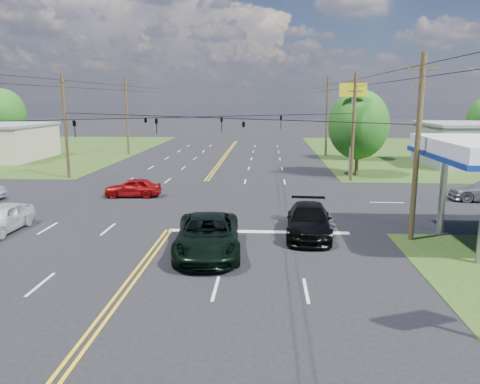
# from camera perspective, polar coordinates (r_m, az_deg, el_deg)

# --- Properties ---
(ground) EXTENTS (280.00, 280.00, 0.00)m
(ground) POSITION_cam_1_polar(r_m,az_deg,el_deg) (34.23, -5.88, -1.01)
(ground) COLOR black
(ground) RESTS_ON ground
(stop_bar) EXTENTS (10.00, 0.50, 0.02)m
(stop_bar) POSITION_cam_1_polar(r_m,az_deg,el_deg) (26.04, 2.24, -4.90)
(stop_bar) COLOR silver
(stop_bar) RESTS_ON ground
(pole_se) EXTENTS (1.60, 0.28, 9.50)m
(pole_se) POSITION_cam_1_polar(r_m,az_deg,el_deg) (25.27, 20.81, 5.24)
(pole_se) COLOR #42341C
(pole_se) RESTS_ON ground
(pole_nw) EXTENTS (1.60, 0.28, 9.50)m
(pole_nw) POSITION_cam_1_polar(r_m,az_deg,el_deg) (45.94, -20.51, 7.66)
(pole_nw) COLOR #42341C
(pole_nw) RESTS_ON ground
(pole_ne) EXTENTS (1.60, 0.28, 9.50)m
(pole_ne) POSITION_cam_1_polar(r_m,az_deg,el_deg) (42.74, 13.66, 7.84)
(pole_ne) COLOR #42341C
(pole_ne) RESTS_ON ground
(pole_left_far) EXTENTS (1.60, 0.28, 10.00)m
(pole_left_far) POSITION_cam_1_polar(r_m,az_deg,el_deg) (63.77, -13.63, 9.11)
(pole_left_far) COLOR #42341C
(pole_left_far) RESTS_ON ground
(pole_right_far) EXTENTS (1.60, 0.28, 10.00)m
(pole_right_far) POSITION_cam_1_polar(r_m,az_deg,el_deg) (61.51, 10.55, 9.16)
(pole_right_far) COLOR #42341C
(pole_right_far) RESTS_ON ground
(span_wire_signals) EXTENTS (26.00, 18.00, 1.13)m
(span_wire_signals) POSITION_cam_1_polar(r_m,az_deg,el_deg) (33.48, -6.09, 9.07)
(span_wire_signals) COLOR black
(span_wire_signals) RESTS_ON ground
(power_lines) EXTENTS (26.04, 100.00, 0.64)m
(power_lines) POSITION_cam_1_polar(r_m,az_deg,el_deg) (31.51, -6.80, 13.66)
(power_lines) COLOR black
(power_lines) RESTS_ON ground
(tree_right_a) EXTENTS (5.70, 5.70, 8.18)m
(tree_right_a) POSITION_cam_1_polar(r_m,az_deg,el_deg) (45.87, 14.24, 7.97)
(tree_right_a) COLOR #42341C
(tree_right_a) RESTS_ON ground
(tree_right_b) EXTENTS (4.94, 4.94, 7.09)m
(tree_right_b) POSITION_cam_1_polar(r_m,az_deg,el_deg) (58.14, 14.46, 7.95)
(tree_right_b) COLOR #42341C
(tree_right_b) RESTS_ON ground
(tree_far_l) EXTENTS (6.08, 6.08, 8.72)m
(tree_far_l) POSITION_cam_1_polar(r_m,az_deg,el_deg) (75.05, -26.89, 8.52)
(tree_far_l) COLOR #42341C
(tree_far_l) RESTS_ON ground
(pickup_dkgreen) EXTENTS (3.55, 6.71, 1.80)m
(pickup_dkgreen) POSITION_cam_1_polar(r_m,az_deg,el_deg) (22.33, -3.97, -5.29)
(pickup_dkgreen) COLOR black
(pickup_dkgreen) RESTS_ON ground
(suv_black) EXTENTS (2.70, 5.87, 1.66)m
(suv_black) POSITION_cam_1_polar(r_m,az_deg,el_deg) (25.44, 8.37, -3.47)
(suv_black) COLOR black
(suv_black) RESTS_ON ground
(pickup_white) EXTENTS (1.92, 4.58, 1.55)m
(pickup_white) POSITION_cam_1_polar(r_m,az_deg,el_deg) (29.07, -27.04, -2.86)
(pickup_white) COLOR silver
(pickup_white) RESTS_ON ground
(sedan_red) EXTENTS (4.28, 1.97, 1.42)m
(sedan_red) POSITION_cam_1_polar(r_m,az_deg,el_deg) (36.07, -12.92, 0.54)
(sedan_red) COLOR maroon
(sedan_red) RESTS_ON ground
(polesign_ne) EXTENTS (2.36, 0.87, 8.64)m
(polesign_ne) POSITION_cam_1_polar(r_m,az_deg,el_deg) (43.66, 13.55, 10.41)
(polesign_ne) COLOR #A5A5AA
(polesign_ne) RESTS_ON ground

